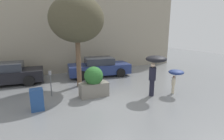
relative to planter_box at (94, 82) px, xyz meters
name	(u,v)px	position (x,y,z in m)	size (l,w,h in m)	color
ground_plane	(110,101)	(0.50, -0.87, -0.74)	(40.00, 40.00, 0.00)	slate
building_facade	(75,33)	(0.50, 5.63, 2.26)	(18.00, 0.30, 6.00)	#9E937F
planter_box	(94,82)	(0.00, 0.00, 0.00)	(1.39, 0.92, 1.50)	gray
person_adult	(155,65)	(2.74, -1.15, 0.84)	(1.00, 1.00, 2.01)	#1E1E2D
person_child	(176,74)	(3.90, -1.37, 0.30)	(0.76, 0.76, 1.25)	beige
parked_car_near	(99,67)	(1.65, 3.67, -0.13)	(4.45, 2.32, 1.30)	navy
parked_car_far	(7,74)	(-4.11, 4.07, -0.13)	(4.18, 2.17, 1.30)	black
street_tree	(77,19)	(-0.25, 1.90, 3.02)	(2.98, 2.98, 5.04)	brown
parking_meter	(50,78)	(-1.91, 0.86, 0.19)	(0.14, 0.14, 1.30)	#595B60
newspaper_box	(37,100)	(-2.60, -0.49, -0.29)	(0.50, 0.44, 0.90)	navy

